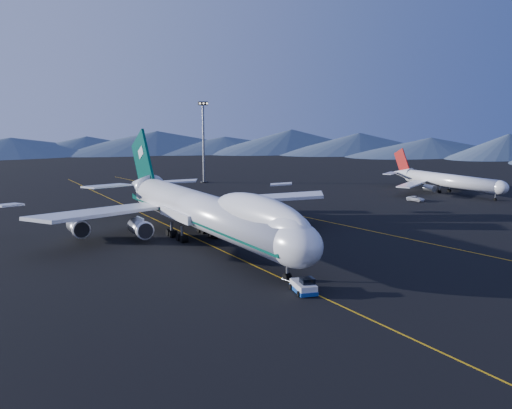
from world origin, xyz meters
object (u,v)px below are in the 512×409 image
service_van (416,199)px  boeing_747 (205,211)px  floodlight_mast (203,142)px  pushback_tug (303,287)px  second_jet (446,180)px

service_van → boeing_747: bearing=-178.9°
boeing_747 → floodlight_mast: bearing=65.0°
boeing_747 → service_van: 69.52m
floodlight_mast → service_van: bearing=-63.8°
pushback_tug → boeing_747: bearing=103.3°
boeing_747 → floodlight_mast: 86.89m
pushback_tug → floodlight_mast: (37.44, 110.26, 12.60)m
floodlight_mast → pushback_tug: bearing=-108.8°
boeing_747 → service_van: (67.60, 15.39, -5.16)m
boeing_747 → second_jet: boeing_747 is taller
second_jet → boeing_747: bearing=-174.8°
boeing_747 → pushback_tug: size_ratio=14.02×
pushback_tug → floodlight_mast: bearing=86.2°
second_jet → floodlight_mast: floodlight_mast is taller
boeing_747 → service_van: bearing=12.8°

